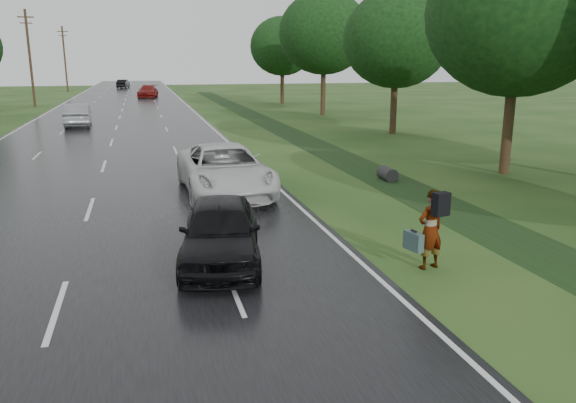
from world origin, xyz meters
The scene contains 18 objects.
ground centered at (0.00, 0.00, 0.00)m, with size 220.00×220.00×0.00m, color #1E3F16.
road centered at (0.00, 45.00, 0.02)m, with size 14.00×180.00×0.04m, color black.
edge_stripe_east centered at (6.75, 45.00, 0.04)m, with size 0.12×180.00×0.01m, color silver.
edge_stripe_west centered at (-6.75, 45.00, 0.04)m, with size 0.12×180.00×0.01m, color silver.
center_line centered at (0.00, 45.00, 0.04)m, with size 0.12×180.00×0.01m, color silver.
drainage_ditch centered at (11.50, 18.71, 0.04)m, with size 2.20×120.00×0.56m.
utility_pole_far centered at (-9.20, 55.00, 5.20)m, with size 1.60×0.26×10.00m.
utility_pole_distant centered at (-9.20, 85.00, 5.20)m, with size 1.60×0.26×10.00m.
tree_east_b centered at (17.00, 10.00, 6.68)m, with size 7.60×7.60×10.11m.
tree_east_c centered at (18.20, 24.00, 6.14)m, with size 7.00×7.00×9.29m.
tree_east_d centered at (17.80, 38.00, 7.15)m, with size 8.00×8.00×10.76m.
tree_east_f centered at (17.50, 52.00, 6.37)m, with size 7.20×7.20×9.62m.
pedestrian centered at (8.18, 0.35, 0.98)m, with size 0.96×0.73×1.91m.
white_pickup centered at (4.65, 9.07, 0.93)m, with size 2.95×6.39×1.78m, color silver.
dark_sedan centered at (3.50, 1.91, 0.82)m, with size 1.84×4.58×1.56m, color black.
silver_sedan centered at (-2.77, 33.75, 0.87)m, with size 1.76×5.05×1.66m, color gray.
far_car_red centered at (2.84, 67.42, 0.84)m, with size 2.25×5.54×1.61m, color maroon.
far_car_dark centered at (-1.00, 95.60, 0.80)m, with size 1.61×4.63×1.53m, color black.
Camera 1 is at (1.84, -10.91, 4.76)m, focal length 35.00 mm.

